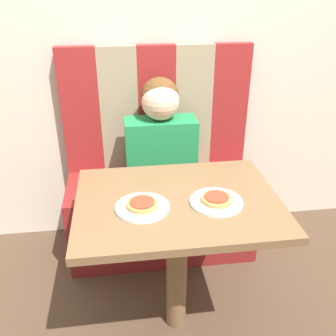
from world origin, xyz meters
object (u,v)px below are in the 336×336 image
plate_right (216,202)px  pizza_left (142,204)px  plate_left (142,207)px  pizza_right (216,199)px  person (161,131)px

plate_right → pizza_left: pizza_left is taller
plate_left → pizza_right: bearing=-0.0°
person → pizza_left: bearing=-102.9°
pizza_left → pizza_right: same height
pizza_left → person: bearing=77.1°
plate_left → plate_right: (0.31, 0.00, 0.00)m
plate_left → pizza_left: (0.00, -0.00, 0.02)m
pizza_left → pizza_right: (0.31, 0.00, 0.00)m
plate_right → pizza_left: 0.31m
person → pizza_left: size_ratio=4.73×
plate_right → pizza_right: pizza_right is taller
plate_right → pizza_right: bearing=-166.0°
person → pizza_right: size_ratio=4.73×
pizza_left → pizza_right: size_ratio=1.00×
person → plate_right: size_ratio=2.76×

